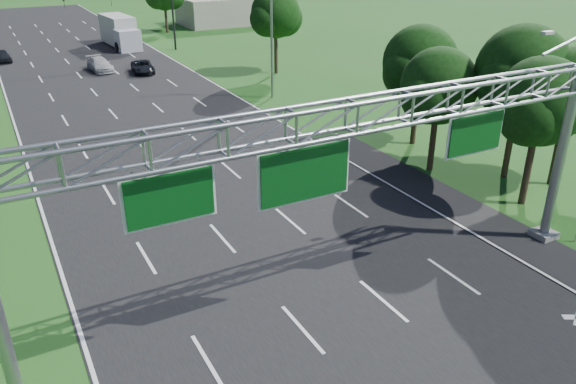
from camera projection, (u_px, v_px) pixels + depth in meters
ground at (183, 157)px, 35.68m from camera, size 220.00×220.00×0.00m
road at (183, 157)px, 35.68m from camera, size 18.00×180.00×0.02m
road_flare at (490, 225)px, 27.31m from camera, size 3.00×30.00×0.02m
sign_gantry at (353, 134)px, 18.55m from camera, size 23.50×1.00×9.56m
traffic_signal at (143, 7)px, 64.68m from camera, size 12.21×0.24×7.00m
streetlight_r_mid at (269, 31)px, 46.20m from camera, size 2.97×0.22×10.16m
tree_cluster_right at (493, 84)px, 31.21m from camera, size 9.91×14.60×8.68m
tree_verge_rd at (276, 15)px, 54.65m from camera, size 5.76×4.80×8.28m
building_right at (221, 11)px, 86.71m from camera, size 12.00×9.00×4.00m
car_queue_a at (100, 64)px, 57.56m from camera, size 2.23×4.73×1.33m
car_queue_b at (143, 67)px, 56.87m from camera, size 2.55×4.56×1.21m
car_queue_c at (2, 56)px, 61.73m from camera, size 1.87×3.90×1.29m
box_truck at (120, 32)px, 69.82m from camera, size 3.28×9.71×3.61m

